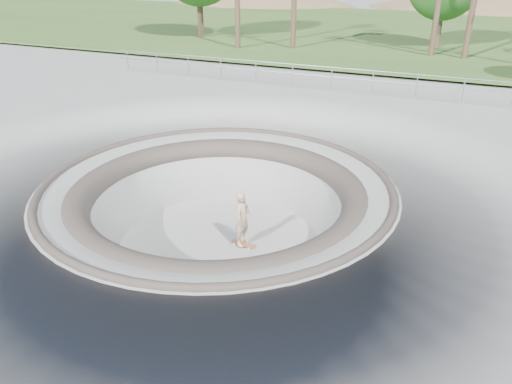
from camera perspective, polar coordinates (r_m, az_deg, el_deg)
ground at (r=14.52m, az=-4.43°, el=0.86°), size 180.00×180.00×0.00m
skate_bowl at (r=15.37m, az=-4.21°, el=-5.36°), size 14.00×14.00×4.10m
grass_strip at (r=46.43m, az=16.26°, el=17.25°), size 180.00×36.00×0.12m
distant_hills at (r=70.08m, az=21.57°, el=12.93°), size 103.20×45.00×28.60m
safety_railing at (r=25.03m, az=8.61°, el=12.82°), size 25.00×0.06×1.03m
skateboard at (r=15.09m, az=-1.51°, el=-5.95°), size 0.78×0.26×0.08m
skater at (r=14.66m, az=-1.55°, el=-3.07°), size 0.44×0.64×1.69m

